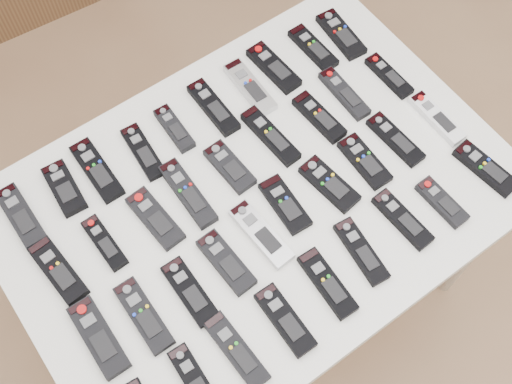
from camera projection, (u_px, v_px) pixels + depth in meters
ground at (241, 301)px, 2.29m from camera, size 4.00×4.00×0.00m
table at (256, 205)px, 1.66m from camera, size 1.25×0.88×0.78m
remote_0 at (21, 216)px, 1.57m from camera, size 0.06×0.18×0.02m
remote_1 at (64, 188)px, 1.61m from camera, size 0.07×0.15×0.02m
remote_2 at (97, 170)px, 1.63m from camera, size 0.06×0.19×0.02m
remote_3 at (143, 152)px, 1.66m from camera, size 0.06×0.17×0.02m
remote_4 at (174, 129)px, 1.69m from camera, size 0.05×0.15×0.02m
remote_5 at (213, 107)px, 1.72m from camera, size 0.05×0.19×0.02m
remote_6 at (250, 87)px, 1.75m from camera, size 0.06×0.19×0.02m
remote_7 at (274, 68)px, 1.78m from camera, size 0.07×0.18×0.02m
remote_8 at (313, 48)px, 1.81m from camera, size 0.05×0.17×0.02m
remote_9 at (341, 34)px, 1.83m from camera, size 0.08×0.18×0.02m
remote_10 at (58, 271)px, 1.51m from camera, size 0.07×0.18×0.02m
remote_11 at (105, 243)px, 1.54m from camera, size 0.05×0.15×0.02m
remote_12 at (155, 218)px, 1.57m from camera, size 0.07×0.18×0.02m
remote_13 at (188, 193)px, 1.60m from camera, size 0.05×0.20×0.02m
remote_14 at (230, 167)px, 1.64m from camera, size 0.07×0.16×0.02m
remote_15 at (270, 136)px, 1.68m from camera, size 0.06×0.20×0.02m
remote_16 at (319, 117)px, 1.70m from camera, size 0.06×0.17×0.02m
remote_17 at (344, 94)px, 1.74m from camera, size 0.05×0.18×0.02m
remote_18 at (389, 76)px, 1.77m from camera, size 0.04×0.16×0.02m
remote_19 at (99, 337)px, 1.44m from camera, size 0.06×0.19×0.02m
remote_20 at (144, 316)px, 1.46m from camera, size 0.06×0.19×0.02m
remote_21 at (190, 292)px, 1.49m from camera, size 0.06×0.17×0.02m
remote_22 at (226, 262)px, 1.52m from camera, size 0.07×0.17×0.02m
remote_23 at (261, 234)px, 1.55m from camera, size 0.06×0.19×0.02m
remote_24 at (285, 204)px, 1.59m from camera, size 0.07×0.16×0.02m
remote_25 at (329, 184)px, 1.61m from camera, size 0.08×0.17×0.02m
remote_26 at (365, 161)px, 1.64m from camera, size 0.06×0.16×0.02m
remote_27 at (395, 139)px, 1.67m from camera, size 0.06×0.18×0.02m
remote_28 at (437, 118)px, 1.70m from camera, size 0.05×0.18×0.02m
remote_30 at (197, 383)px, 1.39m from camera, size 0.05×0.18×0.02m
remote_31 at (236, 350)px, 1.43m from camera, size 0.06×0.19×0.02m
remote_32 at (285, 320)px, 1.46m from camera, size 0.06×0.17×0.02m
remote_33 at (327, 283)px, 1.49m from camera, size 0.06×0.18×0.02m
remote_34 at (361, 251)px, 1.53m from camera, size 0.07×0.18×0.02m
remote_35 at (402, 219)px, 1.57m from camera, size 0.06×0.17×0.02m
remote_36 at (442, 202)px, 1.59m from camera, size 0.05×0.15×0.02m
remote_37 at (486, 168)px, 1.63m from camera, size 0.07×0.18×0.02m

